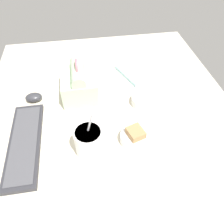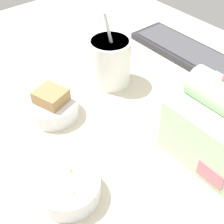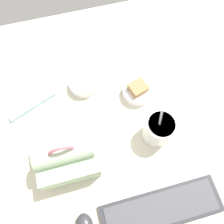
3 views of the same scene
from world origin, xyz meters
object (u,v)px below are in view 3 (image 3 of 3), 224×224
at_px(keyboard, 161,209).
at_px(lunch_bag, 67,157).
at_px(chopstick_case, 32,106).
at_px(soup_cup, 159,129).
at_px(bento_bowl_snacks, 83,84).
at_px(bento_bowl_sandwich, 137,91).

bearing_deg(keyboard, lunch_bag, -42.16).
distance_m(keyboard, lunch_bag, 0.34).
bearing_deg(lunch_bag, keyboard, 137.84).
bearing_deg(lunch_bag, chopstick_case, -66.98).
bearing_deg(soup_cup, lunch_bag, 2.76).
bearing_deg(lunch_bag, soup_cup, -177.24).
bearing_deg(chopstick_case, bento_bowl_snacks, -170.50).
bearing_deg(chopstick_case, soup_cup, 151.73).
xyz_separation_m(soup_cup, chopstick_case, (0.42, -0.22, -0.05)).
height_order(keyboard, bento_bowl_snacks, bento_bowl_snacks).
relative_size(lunch_bag, bento_bowl_snacks, 1.76).
height_order(keyboard, lunch_bag, lunch_bag).
bearing_deg(keyboard, bento_bowl_sandwich, -96.83).
relative_size(keyboard, bento_bowl_sandwich, 3.46).
distance_m(keyboard, bento_bowl_snacks, 0.52).
xyz_separation_m(bento_bowl_snacks, chopstick_case, (0.21, 0.03, -0.01)).
bearing_deg(soup_cup, chopstick_case, -28.27).
height_order(keyboard, chopstick_case, keyboard).
relative_size(lunch_bag, chopstick_case, 1.05).
height_order(lunch_bag, bento_bowl_sandwich, lunch_bag).
xyz_separation_m(lunch_bag, soup_cup, (-0.32, -0.02, -0.01)).
distance_m(keyboard, bento_bowl_sandwich, 0.42).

